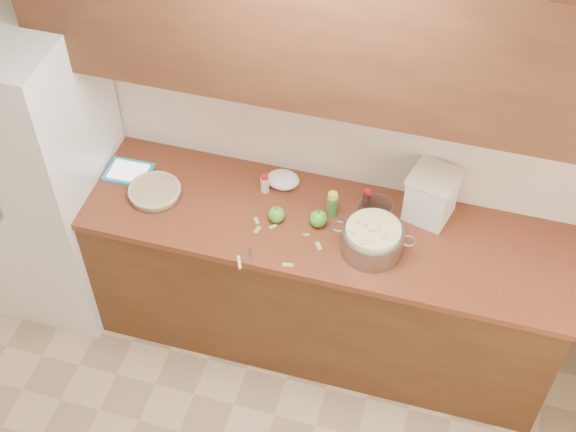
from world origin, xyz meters
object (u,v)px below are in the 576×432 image
(colander, at_px, (372,239))
(flour_canister, at_px, (431,195))
(tablet, at_px, (129,172))
(pie, at_px, (155,191))

(colander, distance_m, flour_canister, 0.37)
(colander, distance_m, tablet, 1.32)
(flour_canister, bearing_deg, pie, -169.90)
(pie, height_order, colander, colander)
(pie, relative_size, colander, 0.70)
(tablet, bearing_deg, colander, -8.89)
(pie, xyz_separation_m, tablet, (-0.19, 0.11, -0.01))
(pie, distance_m, flour_canister, 1.37)
(pie, bearing_deg, colander, -2.87)
(flour_canister, height_order, tablet, flour_canister)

